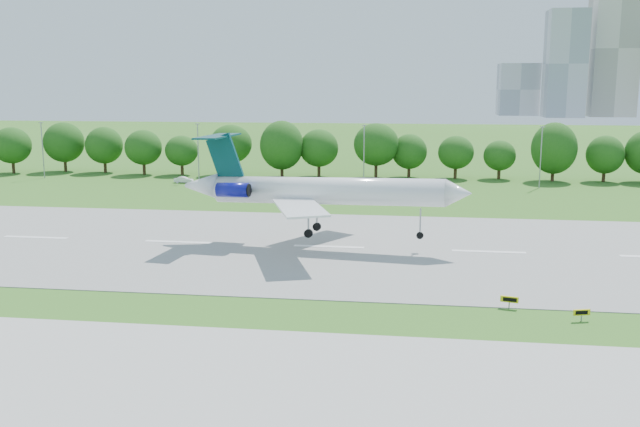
{
  "coord_description": "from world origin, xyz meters",
  "views": [
    {
      "loc": [
        -8.93,
        -62.93,
        20.83
      ],
      "look_at": [
        -20.17,
        18.0,
        5.67
      ],
      "focal_mm": 40.0,
      "sensor_mm": 36.0,
      "label": 1
    }
  ],
  "objects_px": {
    "taxi_sign_left": "(509,300)",
    "service_vehicle_b": "(230,183)",
    "airliner": "(313,190)",
    "service_vehicle_a": "(184,180)"
  },
  "relations": [
    {
      "from": "service_vehicle_a",
      "to": "service_vehicle_b",
      "type": "relative_size",
      "value": 1.19
    },
    {
      "from": "airliner",
      "to": "service_vehicle_a",
      "type": "xyz_separation_m",
      "value": [
        -35.4,
        53.93,
        -6.74
      ]
    },
    {
      "from": "taxi_sign_left",
      "to": "service_vehicle_b",
      "type": "xyz_separation_m",
      "value": [
        -46.39,
        73.21,
        -0.3
      ]
    },
    {
      "from": "taxi_sign_left",
      "to": "service_vehicle_b",
      "type": "distance_m",
      "value": 86.67
    },
    {
      "from": "taxi_sign_left",
      "to": "service_vehicle_b",
      "type": "height_order",
      "value": "taxi_sign_left"
    },
    {
      "from": "taxi_sign_left",
      "to": "service_vehicle_a",
      "type": "height_order",
      "value": "service_vehicle_a"
    },
    {
      "from": "service_vehicle_a",
      "to": "airliner",
      "type": "bearing_deg",
      "value": -147.18
    },
    {
      "from": "service_vehicle_b",
      "to": "taxi_sign_left",
      "type": "bearing_deg",
      "value": -125.69
    },
    {
      "from": "airliner",
      "to": "service_vehicle_b",
      "type": "xyz_separation_m",
      "value": [
        -24.59,
        50.58,
        -6.83
      ]
    },
    {
      "from": "taxi_sign_left",
      "to": "airliner",
      "type": "bearing_deg",
      "value": 146.94
    }
  ]
}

